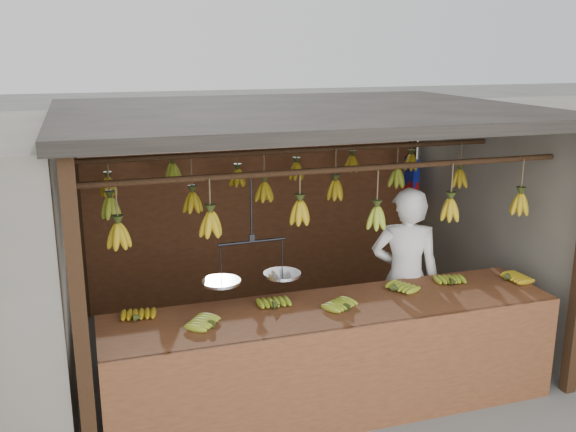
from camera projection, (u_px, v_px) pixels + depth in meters
name	position (u px, v px, depth m)	size (l,w,h in m)	color
ground	(297.00, 348.00, 6.42)	(80.00, 80.00, 0.00)	#5B5B57
stall	(287.00, 149.00, 6.22)	(4.30, 3.30, 2.40)	black
counter	(340.00, 335.00, 5.09)	(3.69, 0.84, 0.96)	brown
hanging_bananas	(298.00, 191.00, 6.01)	(3.58, 2.25, 0.38)	#AE8A12
balance_scale	(252.00, 273.00, 4.98)	(0.78, 0.31, 0.83)	black
vendor	(405.00, 278.00, 5.90)	(0.63, 0.41, 1.72)	white
bag_bundles	(410.00, 207.00, 7.99)	(0.08, 0.26, 1.22)	#1426BF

